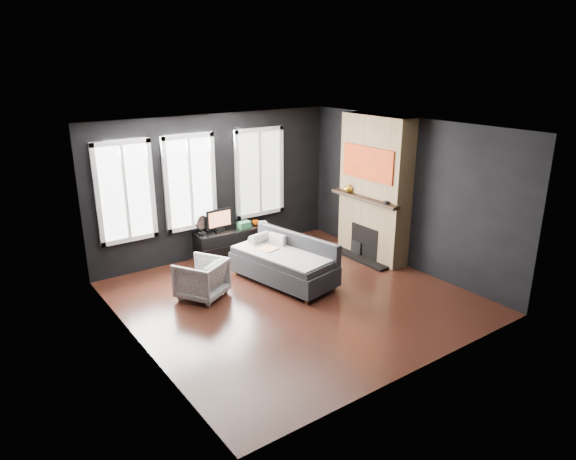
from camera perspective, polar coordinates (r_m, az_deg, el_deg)
floor at (r=8.30m, az=0.65°, el=-7.56°), size 5.00×5.00×0.00m
ceiling at (r=7.52m, az=0.73°, el=11.27°), size 5.00×5.00×0.00m
wall_back at (r=9.86m, az=-7.98°, el=4.86°), size 5.00×0.02×2.70m
wall_left at (r=6.71m, az=-16.81°, el=-2.35°), size 0.02×5.00×2.70m
wall_right at (r=9.45m, az=13.04°, el=3.96°), size 0.02×5.00×2.70m
windows at (r=9.43m, az=-10.59°, el=10.49°), size 4.00×0.16×1.76m
fireplace at (r=9.70m, az=9.61°, el=4.55°), size 0.70×1.62×2.70m
sofa at (r=8.70m, az=-0.55°, el=-3.42°), size 1.28×2.00×0.80m
stripe_pillow at (r=8.99m, az=-1.19°, el=-1.47°), size 0.16×0.35×0.34m
armchair at (r=8.32m, az=-9.59°, el=-5.14°), size 0.90×0.89×0.70m
media_console at (r=10.04m, az=-6.00°, el=-1.28°), size 1.57×0.56×0.53m
monitor at (r=9.79m, az=-7.67°, el=1.26°), size 0.54×0.14×0.48m
desk_fan at (r=9.65m, az=-9.58°, el=0.60°), size 0.33×0.33×0.38m
mug at (r=10.11m, az=-3.64°, el=0.89°), size 0.13×0.10×0.12m
book at (r=10.17m, az=-3.36°, el=1.37°), size 0.17×0.09×0.25m
storage_box at (r=9.94m, az=-4.92°, el=0.58°), size 0.26×0.18×0.13m
mantel_vase at (r=9.85m, az=6.72°, el=4.71°), size 0.20×0.21×0.17m
mantel_clock at (r=9.18m, az=10.88°, el=3.02°), size 0.11×0.11×0.04m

